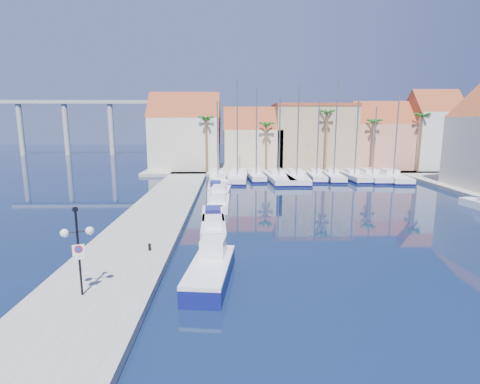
# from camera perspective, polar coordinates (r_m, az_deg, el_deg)

# --- Properties ---
(ground) EXTENTS (260.00, 260.00, 0.00)m
(ground) POSITION_cam_1_polar(r_m,az_deg,el_deg) (22.59, 3.92, -12.45)
(ground) COLOR black
(ground) RESTS_ON ground
(quay_west) EXTENTS (6.00, 77.00, 0.50)m
(quay_west) POSITION_cam_1_polar(r_m,az_deg,el_deg) (35.93, -12.63, -3.47)
(quay_west) COLOR gray
(quay_west) RESTS_ON ground
(shore_north) EXTENTS (54.00, 16.00, 0.50)m
(shore_north) POSITION_cam_1_polar(r_m,az_deg,el_deg) (70.26, 8.40, 3.50)
(shore_north) COLOR gray
(shore_north) RESTS_ON ground
(lamp_post) EXTENTS (1.44, 0.76, 4.43)m
(lamp_post) POSITION_cam_1_polar(r_m,az_deg,el_deg) (19.54, -23.51, -6.45)
(lamp_post) COLOR black
(lamp_post) RESTS_ON quay_west
(bollard) EXTENTS (0.18, 0.18, 0.46)m
(bollard) POSITION_cam_1_polar(r_m,az_deg,el_deg) (25.61, -13.61, -8.16)
(bollard) COLOR black
(bollard) RESTS_ON quay_west
(fishing_boat) EXTENTS (2.79, 6.48, 2.20)m
(fishing_boat) POSITION_cam_1_polar(r_m,az_deg,el_deg) (21.45, -4.50, -11.64)
(fishing_boat) COLOR navy
(fishing_boat) RESTS_ON ground
(motorboat_west_0) EXTENTS (2.20, 6.13, 1.40)m
(motorboat_west_0) POSITION_cam_1_polar(r_m,az_deg,el_deg) (30.54, -4.07, -5.23)
(motorboat_west_0) COLOR white
(motorboat_west_0) RESTS_ON ground
(motorboat_west_1) EXTENTS (2.24, 6.11, 1.40)m
(motorboat_west_1) POSITION_cam_1_polar(r_m,az_deg,el_deg) (33.84, -4.15, -3.65)
(motorboat_west_1) COLOR white
(motorboat_west_1) RESTS_ON ground
(motorboat_west_2) EXTENTS (2.25, 6.68, 1.40)m
(motorboat_west_2) POSITION_cam_1_polar(r_m,az_deg,el_deg) (39.33, -3.28, -1.62)
(motorboat_west_2) COLOR white
(motorboat_west_2) RESTS_ON ground
(motorboat_west_3) EXTENTS (2.69, 7.04, 1.40)m
(motorboat_west_3) POSITION_cam_1_polar(r_m,az_deg,el_deg) (45.14, -3.08, -0.02)
(motorboat_west_3) COLOR white
(motorboat_west_3) RESTS_ON ground
(motorboat_west_4) EXTENTS (2.04, 6.01, 1.40)m
(motorboat_west_4) POSITION_cam_1_polar(r_m,az_deg,el_deg) (48.43, -3.76, 0.70)
(motorboat_west_4) COLOR white
(motorboat_west_4) RESTS_ON ground
(motorboat_west_5) EXTENTS (2.45, 6.52, 1.40)m
(motorboat_west_5) POSITION_cam_1_polar(r_m,az_deg,el_deg) (53.91, -2.80, 1.73)
(motorboat_west_5) COLOR white
(motorboat_west_5) RESTS_ON ground
(sailboat_0) EXTENTS (3.18, 10.06, 11.86)m
(sailboat_0) POSITION_cam_1_polar(r_m,az_deg,el_deg) (57.38, -3.38, 2.34)
(sailboat_0) COLOR white
(sailboat_0) RESTS_ON ground
(sailboat_1) EXTENTS (3.66, 11.22, 14.94)m
(sailboat_1) POSITION_cam_1_polar(r_m,az_deg,el_deg) (57.39, -0.38, 2.38)
(sailboat_1) COLOR white
(sailboat_1) RESTS_ON ground
(sailboat_2) EXTENTS (2.81, 8.35, 13.86)m
(sailboat_2) POSITION_cam_1_polar(r_m,az_deg,el_deg) (58.20, 2.41, 2.53)
(sailboat_2) COLOR white
(sailboat_2) RESTS_ON ground
(sailboat_3) EXTENTS (3.98, 12.19, 12.14)m
(sailboat_3) POSITION_cam_1_polar(r_m,az_deg,el_deg) (57.07, 5.79, 2.23)
(sailboat_3) COLOR white
(sailboat_3) RESTS_ON ground
(sailboat_4) EXTENTS (3.89, 11.99, 13.90)m
(sailboat_4) POSITION_cam_1_polar(r_m,az_deg,el_deg) (57.40, 8.56, 2.24)
(sailboat_4) COLOR white
(sailboat_4) RESTS_ON ground
(sailboat_5) EXTENTS (2.76, 8.46, 11.92)m
(sailboat_5) POSITION_cam_1_polar(r_m,az_deg,el_deg) (59.26, 11.52, 2.43)
(sailboat_5) COLOR white
(sailboat_5) RESTS_ON ground
(sailboat_6) EXTENTS (3.06, 9.24, 14.88)m
(sailboat_6) POSITION_cam_1_polar(r_m,az_deg,el_deg) (59.75, 14.00, 2.43)
(sailboat_6) COLOR white
(sailboat_6) RESTS_ON ground
(sailboat_7) EXTENTS (2.94, 9.33, 11.94)m
(sailboat_7) POSITION_cam_1_polar(r_m,az_deg,el_deg) (60.47, 16.85, 2.33)
(sailboat_7) COLOR white
(sailboat_7) RESTS_ON ground
(sailboat_8) EXTENTS (2.90, 10.71, 11.01)m
(sailboat_8) POSITION_cam_1_polar(r_m,az_deg,el_deg) (61.68, 19.28, 2.32)
(sailboat_8) COLOR white
(sailboat_8) RESTS_ON ground
(sailboat_9) EXTENTS (3.71, 11.10, 13.00)m
(sailboat_9) POSITION_cam_1_polar(r_m,az_deg,el_deg) (62.12, 22.12, 2.20)
(sailboat_9) COLOR white
(sailboat_9) RESTS_ON ground
(building_0) EXTENTS (12.30, 9.00, 13.50)m
(building_0) POSITION_cam_1_polar(r_m,az_deg,el_deg) (68.19, -8.29, 8.58)
(building_0) COLOR beige
(building_0) RESTS_ON shore_north
(building_1) EXTENTS (10.30, 8.00, 11.00)m
(building_1) POSITION_cam_1_polar(r_m,az_deg,el_deg) (67.90, 1.94, 7.64)
(building_1) COLOR tan
(building_1) RESTS_ON shore_north
(building_2) EXTENTS (14.20, 10.20, 11.50)m
(building_2) POSITION_cam_1_polar(r_m,az_deg,el_deg) (70.36, 10.97, 8.34)
(building_2) COLOR #9D8661
(building_2) RESTS_ON shore_north
(building_3) EXTENTS (10.30, 8.00, 12.00)m
(building_3) POSITION_cam_1_polar(r_m,az_deg,el_deg) (72.95, 20.45, 7.63)
(building_3) COLOR tan
(building_3) RESTS_ON shore_north
(building_4) EXTENTS (8.30, 8.00, 14.00)m
(building_4) POSITION_cam_1_polar(r_m,az_deg,el_deg) (75.83, 27.17, 8.06)
(building_4) COLOR silver
(building_4) RESTS_ON shore_north
(palm_0) EXTENTS (2.60, 2.60, 10.15)m
(palm_0) POSITION_cam_1_polar(r_m,az_deg,el_deg) (62.81, -5.20, 10.81)
(palm_0) COLOR brown
(palm_0) RESTS_ON shore_north
(palm_1) EXTENTS (2.60, 2.60, 9.15)m
(palm_1) POSITION_cam_1_polar(r_m,az_deg,el_deg) (62.98, 4.07, 9.97)
(palm_1) COLOR brown
(palm_1) RESTS_ON shore_north
(palm_2) EXTENTS (2.60, 2.60, 11.15)m
(palm_2) POSITION_cam_1_polar(r_m,az_deg,el_deg) (64.72, 13.12, 11.41)
(palm_2) COLOR brown
(palm_2) RESTS_ON shore_north
(palm_3) EXTENTS (2.60, 2.60, 9.65)m
(palm_3) POSITION_cam_1_polar(r_m,az_deg,el_deg) (67.14, 19.79, 9.82)
(palm_3) COLOR brown
(palm_3) RESTS_ON shore_north
(palm_4) EXTENTS (2.60, 2.60, 10.65)m
(palm_4) POSITION_cam_1_polar(r_m,az_deg,el_deg) (70.41, 26.01, 10.16)
(palm_4) COLOR brown
(palm_4) RESTS_ON shore_north
(viaduct) EXTENTS (48.00, 2.20, 14.45)m
(viaduct) POSITION_cam_1_polar(r_m,az_deg,el_deg) (109.16, -21.72, 10.64)
(viaduct) COLOR #9E9E99
(viaduct) RESTS_ON ground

